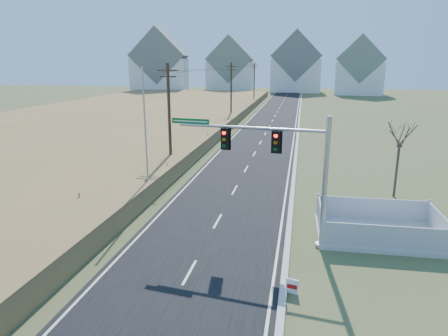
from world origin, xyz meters
TOP-DOWN VIEW (x-y plane):
  - ground at (0.00, 0.00)m, footprint 260.00×260.00m
  - road at (0.00, 50.00)m, footprint 8.00×180.00m
  - curb at (4.15, 50.00)m, footprint 0.30×180.00m
  - reed_marsh at (-24.00, 40.00)m, footprint 38.00×110.00m
  - utility_pole_near at (-6.50, 15.00)m, footprint 1.80×0.26m
  - utility_pole_mid at (-6.50, 45.00)m, footprint 1.80×0.26m
  - utility_pole_far at (-6.50, 75.00)m, footprint 1.80×0.26m
  - condo_nw at (-38.00, 100.00)m, footprint 17.69×13.38m
  - condo_nnw at (-18.00, 108.00)m, footprint 14.93×11.17m
  - condo_n at (2.00, 112.00)m, footprint 15.27×10.20m
  - condo_ne at (20.00, 104.00)m, footprint 14.12×10.51m
  - traffic_signal_mast at (3.99, 2.09)m, footprint 8.30×1.31m
  - fence_enclosure at (8.85, 3.72)m, footprint 6.50×4.52m
  - open_sign at (4.50, -2.76)m, footprint 0.51×0.17m
  - flagpole at (-5.51, 7.17)m, footprint 0.40×0.40m
  - bare_tree at (11.10, 10.84)m, footprint 2.09×2.09m

SIDE VIEW (x-z plane):
  - ground at x=0.00m, z-range 0.00..0.00m
  - road at x=0.00m, z-range 0.00..0.06m
  - curb at x=4.15m, z-range 0.00..0.18m
  - fence_enclosure at x=8.85m, z-range -0.44..1.02m
  - open_sign at x=4.50m, z-range 0.02..0.66m
  - reed_marsh at x=-24.00m, z-range 0.00..1.30m
  - flagpole at x=-5.51m, z-range -0.89..7.93m
  - traffic_signal_mast at x=3.99m, z-range 0.81..7.46m
  - bare_tree at x=11.10m, z-range 1.70..7.25m
  - utility_pole_near at x=-6.50m, z-range 0.18..9.18m
  - utility_pole_mid at x=-6.50m, z-range 0.18..9.18m
  - utility_pole_far at x=-6.50m, z-range 0.18..9.18m
  - condo_ne at x=20.00m, z-range -1.42..15.10m
  - condo_nnw at x=-18.00m, z-range -1.58..15.45m
  - condo_n at x=2.00m, z-range -1.66..16.88m
  - condo_nw at x=-38.00m, z-range -1.82..17.23m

